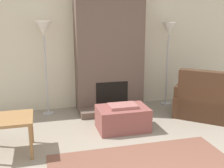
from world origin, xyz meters
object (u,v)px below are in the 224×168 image
at_px(floor_lamp_left, 44,34).
at_px(floor_lamp_right, 169,34).
at_px(ottoman, 123,118).
at_px(side_table, 11,123).
at_px(armchair, 203,103).

bearing_deg(floor_lamp_left, floor_lamp_right, -0.00).
height_order(ottoman, side_table, side_table).
relative_size(armchair, floor_lamp_left, 0.72).
xyz_separation_m(armchair, floor_lamp_right, (-0.33, 0.92, 1.21)).
bearing_deg(armchair, side_table, 51.04).
height_order(armchair, floor_lamp_left, floor_lamp_left).
distance_m(ottoman, floor_lamp_left, 2.08).
relative_size(ottoman, floor_lamp_right, 0.48).
height_order(armchair, floor_lamp_right, floor_lamp_right).
bearing_deg(side_table, ottoman, 13.07).
bearing_deg(ottoman, floor_lamp_right, 39.90).
distance_m(side_table, floor_lamp_right, 3.53).
relative_size(armchair, side_table, 2.13).
relative_size(floor_lamp_left, floor_lamp_right, 1.02).
height_order(floor_lamp_left, floor_lamp_right, floor_lamp_left).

